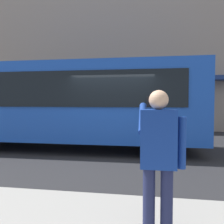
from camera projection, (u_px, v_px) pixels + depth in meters
name	position (u px, v px, depth m)	size (l,w,h in m)	color
ground_plane	(114.00, 154.00, 7.41)	(60.00, 60.00, 0.00)	#232326
building_facade_far	(131.00, 31.00, 13.84)	(28.00, 1.55, 12.00)	gray
red_bus	(72.00, 102.00, 8.25)	(9.05, 2.54, 3.08)	#1947AD
pedestrian_photographer	(158.00, 152.00, 2.60)	(0.53, 0.52, 1.70)	#1E2347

